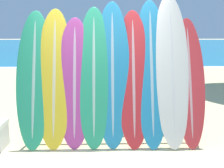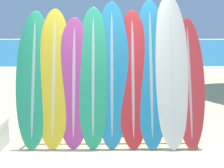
{
  "view_description": "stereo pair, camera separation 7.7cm",
  "coord_description": "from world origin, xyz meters",
  "px_view_note": "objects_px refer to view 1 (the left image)",
  "views": [
    {
      "loc": [
        0.14,
        -3.45,
        1.8
      ],
      "look_at": [
        0.27,
        1.44,
        0.85
      ],
      "focal_mm": 42.0,
      "sensor_mm": 36.0,
      "label": 1
    },
    {
      "loc": [
        0.21,
        -3.45,
        1.8
      ],
      "look_at": [
        0.27,
        1.44,
        0.85
      ],
      "focal_mm": 42.0,
      "sensor_mm": 36.0,
      "label": 2
    }
  ],
  "objects_px": {
    "surfboard_slot_4": "(113,73)",
    "surfboard_slot_5": "(134,78)",
    "surfboard_rack": "(113,117)",
    "surfboard_slot_8": "(190,81)",
    "surfboard_slot_1": "(54,78)",
    "person_near_water": "(93,61)",
    "surfboard_slot_7": "(172,69)",
    "person_mid_beach": "(93,57)",
    "surfboard_slot_6": "(151,72)",
    "surfboard_slot_2": "(75,82)",
    "surfboard_slot_0": "(34,79)",
    "surfboard_slot_3": "(94,76)"
  },
  "relations": [
    {
      "from": "surfboard_slot_7",
      "to": "surfboard_slot_8",
      "type": "distance_m",
      "value": 0.35
    },
    {
      "from": "surfboard_slot_4",
      "to": "surfboard_slot_5",
      "type": "distance_m",
      "value": 0.35
    },
    {
      "from": "surfboard_rack",
      "to": "person_near_water",
      "type": "bearing_deg",
      "value": 96.19
    },
    {
      "from": "surfboard_slot_1",
      "to": "surfboard_slot_4",
      "type": "relative_size",
      "value": 0.95
    },
    {
      "from": "surfboard_slot_4",
      "to": "surfboard_slot_5",
      "type": "xyz_separation_m",
      "value": [
        0.34,
        -0.01,
        -0.07
      ]
    },
    {
      "from": "surfboard_slot_4",
      "to": "surfboard_slot_3",
      "type": "bearing_deg",
      "value": -176.12
    },
    {
      "from": "surfboard_slot_4",
      "to": "surfboard_slot_6",
      "type": "bearing_deg",
      "value": 2.05
    },
    {
      "from": "surfboard_slot_2",
      "to": "surfboard_slot_5",
      "type": "distance_m",
      "value": 0.95
    },
    {
      "from": "surfboard_slot_4",
      "to": "surfboard_slot_6",
      "type": "xyz_separation_m",
      "value": [
        0.63,
        0.02,
        0.02
      ]
    },
    {
      "from": "surfboard_slot_3",
      "to": "surfboard_slot_6",
      "type": "xyz_separation_m",
      "value": [
        0.93,
        0.04,
        0.06
      ]
    },
    {
      "from": "surfboard_slot_8",
      "to": "person_near_water",
      "type": "relative_size",
      "value": 1.32
    },
    {
      "from": "surfboard_slot_2",
      "to": "surfboard_slot_6",
      "type": "distance_m",
      "value": 1.25
    },
    {
      "from": "surfboard_slot_6",
      "to": "surfboard_slot_4",
      "type": "bearing_deg",
      "value": -177.95
    },
    {
      "from": "surfboard_slot_5",
      "to": "surfboard_slot_6",
      "type": "xyz_separation_m",
      "value": [
        0.29,
        0.03,
        0.09
      ]
    },
    {
      "from": "surfboard_slot_4",
      "to": "surfboard_rack",
      "type": "bearing_deg",
      "value": -82.28
    },
    {
      "from": "surfboard_slot_0",
      "to": "surfboard_slot_4",
      "type": "xyz_separation_m",
      "value": [
        1.25,
        0.02,
        0.07
      ]
    },
    {
      "from": "surfboard_slot_2",
      "to": "surfboard_slot_6",
      "type": "height_order",
      "value": "surfboard_slot_6"
    },
    {
      "from": "surfboard_slot_2",
      "to": "person_near_water",
      "type": "distance_m",
      "value": 4.84
    },
    {
      "from": "surfboard_slot_4",
      "to": "surfboard_slot_8",
      "type": "distance_m",
      "value": 1.26
    },
    {
      "from": "surfboard_slot_0",
      "to": "surfboard_slot_3",
      "type": "relative_size",
      "value": 0.97
    },
    {
      "from": "surfboard_slot_5",
      "to": "person_near_water",
      "type": "height_order",
      "value": "surfboard_slot_5"
    },
    {
      "from": "surfboard_slot_1",
      "to": "surfboard_rack",
      "type": "bearing_deg",
      "value": -3.47
    },
    {
      "from": "surfboard_slot_7",
      "to": "surfboard_slot_5",
      "type": "bearing_deg",
      "value": -176.41
    },
    {
      "from": "surfboard_slot_5",
      "to": "surfboard_rack",
      "type": "bearing_deg",
      "value": -168.91
    },
    {
      "from": "surfboard_slot_2",
      "to": "surfboard_slot_7",
      "type": "bearing_deg",
      "value": 2.58
    },
    {
      "from": "surfboard_slot_3",
      "to": "surfboard_slot_5",
      "type": "bearing_deg",
      "value": 0.96
    },
    {
      "from": "surfboard_slot_0",
      "to": "surfboard_slot_2",
      "type": "distance_m",
      "value": 0.65
    },
    {
      "from": "surfboard_slot_2",
      "to": "surfboard_slot_7",
      "type": "distance_m",
      "value": 1.58
    },
    {
      "from": "surfboard_slot_2",
      "to": "surfboard_slot_6",
      "type": "xyz_separation_m",
      "value": [
        1.24,
        0.06,
        0.15
      ]
    },
    {
      "from": "surfboard_slot_0",
      "to": "surfboard_slot_2",
      "type": "bearing_deg",
      "value": -2.16
    },
    {
      "from": "surfboard_slot_5",
      "to": "surfboard_slot_8",
      "type": "bearing_deg",
      "value": -1.0
    },
    {
      "from": "surfboard_slot_0",
      "to": "surfboard_slot_6",
      "type": "relative_size",
      "value": 0.92
    },
    {
      "from": "surfboard_slot_2",
      "to": "person_mid_beach",
      "type": "relative_size",
      "value": 1.36
    },
    {
      "from": "surfboard_slot_1",
      "to": "surfboard_slot_3",
      "type": "relative_size",
      "value": 0.99
    },
    {
      "from": "surfboard_slot_2",
      "to": "surfboard_slot_8",
      "type": "bearing_deg",
      "value": 0.49
    },
    {
      "from": "surfboard_slot_1",
      "to": "surfboard_slot_4",
      "type": "xyz_separation_m",
      "value": [
        0.93,
        0.02,
        0.06
      ]
    },
    {
      "from": "surfboard_slot_5",
      "to": "person_near_water",
      "type": "relative_size",
      "value": 1.4
    },
    {
      "from": "surfboard_slot_4",
      "to": "surfboard_slot_6",
      "type": "height_order",
      "value": "surfboard_slot_6"
    },
    {
      "from": "person_mid_beach",
      "to": "surfboard_slot_8",
      "type": "bearing_deg",
      "value": 114.93
    },
    {
      "from": "surfboard_slot_1",
      "to": "surfboard_slot_5",
      "type": "relative_size",
      "value": 1.01
    },
    {
      "from": "surfboard_slot_3",
      "to": "person_near_water",
      "type": "bearing_deg",
      "value": 92.6
    },
    {
      "from": "surfboard_slot_0",
      "to": "person_near_water",
      "type": "height_order",
      "value": "surfboard_slot_0"
    },
    {
      "from": "person_mid_beach",
      "to": "surfboard_slot_6",
      "type": "bearing_deg",
      "value": 110.02
    },
    {
      "from": "surfboard_slot_1",
      "to": "surfboard_slot_4",
      "type": "distance_m",
      "value": 0.93
    },
    {
      "from": "surfboard_slot_1",
      "to": "person_near_water",
      "type": "xyz_separation_m",
      "value": [
        0.41,
        4.81,
        -0.25
      ]
    },
    {
      "from": "surfboard_rack",
      "to": "surfboard_slot_8",
      "type": "xyz_separation_m",
      "value": [
        1.24,
        0.05,
        0.58
      ]
    },
    {
      "from": "surfboard_rack",
      "to": "surfboard_slot_6",
      "type": "height_order",
      "value": "surfboard_slot_6"
    },
    {
      "from": "surfboard_slot_2",
      "to": "person_mid_beach",
      "type": "bearing_deg",
      "value": 90.26
    },
    {
      "from": "surfboard_rack",
      "to": "person_near_water",
      "type": "xyz_separation_m",
      "value": [
        -0.53,
        4.87,
        0.4
      ]
    },
    {
      "from": "surfboard_slot_6",
      "to": "person_mid_beach",
      "type": "height_order",
      "value": "surfboard_slot_6"
    }
  ]
}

